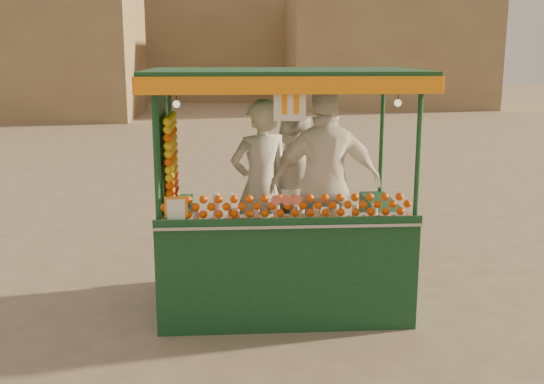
{
  "coord_description": "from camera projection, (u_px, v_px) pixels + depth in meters",
  "views": [
    {
      "loc": [
        -0.32,
        -6.28,
        2.56
      ],
      "look_at": [
        0.09,
        -0.02,
        1.17
      ],
      "focal_mm": 42.17,
      "sensor_mm": 36.0,
      "label": 1
    }
  ],
  "objects": [
    {
      "name": "building_center",
      "position": [
        198.0,
        34.0,
        35.04
      ],
      "size": [
        14.0,
        7.0,
        7.0
      ],
      "primitive_type": "cube",
      "color": "#947E54",
      "rests_on": "ground"
    },
    {
      "name": "juice_cart",
      "position": [
        276.0,
        234.0,
        6.35
      ],
      "size": [
        2.63,
        1.7,
        2.39
      ],
      "color": "#103C1E",
      "rests_on": "ground"
    },
    {
      "name": "vendor_right",
      "position": [
        326.0,
        185.0,
        6.4
      ],
      "size": [
        1.18,
        0.58,
        1.95
      ],
      "rotation": [
        0.0,
        0.0,
        3.24
      ],
      "color": "white",
      "rests_on": "ground"
    },
    {
      "name": "vendor_left",
      "position": [
        261.0,
        187.0,
        6.62
      ],
      "size": [
        0.77,
        0.65,
        1.81
      ],
      "rotation": [
        0.0,
        0.0,
        3.52
      ],
      "color": "beige",
      "rests_on": "ground"
    },
    {
      "name": "building_right",
      "position": [
        385.0,
        53.0,
        29.99
      ],
      "size": [
        9.0,
        6.0,
        5.0
      ],
      "primitive_type": "cube",
      "color": "#947E54",
      "rests_on": "ground"
    },
    {
      "name": "building_left",
      "position": [
        7.0,
        40.0,
        24.95
      ],
      "size": [
        10.0,
        6.0,
        6.0
      ],
      "primitive_type": "cube",
      "color": "#947E54",
      "rests_on": "ground"
    },
    {
      "name": "ground",
      "position": [
        263.0,
        301.0,
        6.69
      ],
      "size": [
        90.0,
        90.0,
        0.0
      ],
      "primitive_type": "plane",
      "color": "#706150",
      "rests_on": "ground"
    },
    {
      "name": "vendor_middle",
      "position": [
        292.0,
        188.0,
        6.94
      ],
      "size": [
        1.0,
        0.94,
        1.65
      ],
      "rotation": [
        0.0,
        0.0,
        2.63
      ],
      "color": "white",
      "rests_on": "ground"
    }
  ]
}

